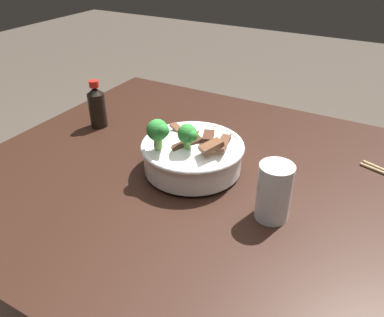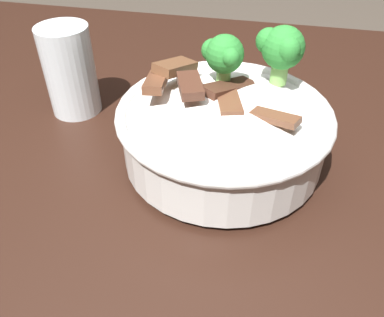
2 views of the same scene
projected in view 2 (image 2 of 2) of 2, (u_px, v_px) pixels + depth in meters
name	position (u px, v px, depth m)	size (l,w,h in m)	color
dining_table	(145.00, 209.00, 0.56)	(1.23, 0.93, 0.82)	black
rice_bowl	(225.00, 123.00, 0.44)	(0.24, 0.24, 0.15)	white
drinking_glass	(71.00, 76.00, 0.53)	(0.07, 0.07, 0.12)	white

